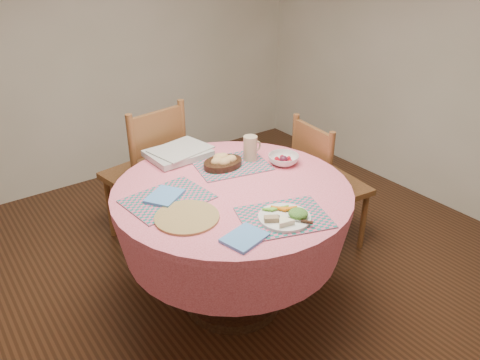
% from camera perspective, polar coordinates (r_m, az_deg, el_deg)
% --- Properties ---
extents(ground, '(4.00, 4.00, 0.00)m').
position_cam_1_polar(ground, '(2.84, -0.84, -14.38)').
color(ground, '#331C0F').
rests_on(ground, ground).
extents(dining_table, '(1.24, 1.24, 0.75)m').
position_cam_1_polar(dining_table, '(2.51, -0.93, -4.87)').
color(dining_table, pink).
rests_on(dining_table, ground).
extents(chair_right, '(0.45, 0.46, 0.91)m').
position_cam_1_polar(chair_right, '(3.10, 10.29, -0.30)').
color(chair_right, brown).
rests_on(chair_right, ground).
extents(chair_back, '(0.53, 0.51, 1.00)m').
position_cam_1_polar(chair_back, '(3.15, -11.07, 1.03)').
color(chair_back, brown).
rests_on(chair_back, ground).
extents(placemat_front, '(0.48, 0.41, 0.01)m').
position_cam_1_polar(placemat_front, '(2.16, 5.38, -4.57)').
color(placemat_front, '#136E67').
rests_on(placemat_front, dining_table).
extents(placemat_left, '(0.43, 0.34, 0.01)m').
position_cam_1_polar(placemat_left, '(2.33, -8.81, -2.32)').
color(placemat_left, '#136E67').
rests_on(placemat_left, dining_table).
extents(placemat_back, '(0.46, 0.38, 0.01)m').
position_cam_1_polar(placemat_back, '(2.64, -1.01, 1.84)').
color(placemat_back, '#136E67').
rests_on(placemat_back, dining_table).
extents(wicker_trivet, '(0.30, 0.30, 0.01)m').
position_cam_1_polar(wicker_trivet, '(2.16, -6.49, -4.51)').
color(wicker_trivet, olive).
rests_on(wicker_trivet, dining_table).
extents(napkin_near, '(0.21, 0.18, 0.01)m').
position_cam_1_polar(napkin_near, '(2.01, 0.56, -7.06)').
color(napkin_near, '#538DD7').
rests_on(napkin_near, dining_table).
extents(napkin_far, '(0.23, 0.21, 0.01)m').
position_cam_1_polar(napkin_far, '(2.33, -9.18, -1.96)').
color(napkin_far, '#538DD7').
rests_on(napkin_far, placemat_left).
extents(dinner_plate, '(0.24, 0.24, 0.05)m').
position_cam_1_polar(dinner_plate, '(2.14, 5.74, -4.36)').
color(dinner_plate, white).
rests_on(dinner_plate, placemat_front).
extents(bread_bowl, '(0.23, 0.23, 0.08)m').
position_cam_1_polar(bread_bowl, '(2.61, -2.11, 2.28)').
color(bread_bowl, black).
rests_on(bread_bowl, placemat_back).
extents(latte_mug, '(0.12, 0.08, 0.14)m').
position_cam_1_polar(latte_mug, '(2.68, 1.30, 3.93)').
color(latte_mug, tan).
rests_on(latte_mug, placemat_back).
extents(fruit_bowl, '(0.21, 0.21, 0.05)m').
position_cam_1_polar(fruit_bowl, '(2.66, 5.32, 2.50)').
color(fruit_bowl, white).
rests_on(fruit_bowl, dining_table).
extents(newspaper_stack, '(0.37, 0.31, 0.04)m').
position_cam_1_polar(newspaper_stack, '(2.76, -7.51, 3.33)').
color(newspaper_stack, silver).
rests_on(newspaper_stack, dining_table).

